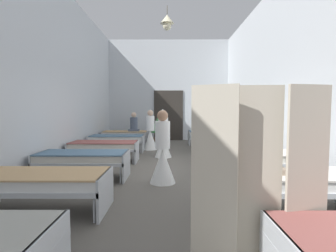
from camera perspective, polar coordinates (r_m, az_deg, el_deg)
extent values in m
cube|color=#59544C|center=(6.36, -0.08, -10.17)|extent=(6.32, 12.52, 0.10)
cube|color=silver|center=(12.27, 0.11, 8.09)|extent=(6.12, 0.20, 4.82)
cube|color=silver|center=(6.92, -25.92, 11.09)|extent=(0.20, 11.92, 4.82)
cube|color=silver|center=(6.89, 25.90, 11.13)|extent=(0.20, 11.92, 4.82)
cube|color=#2D2823|center=(12.11, 0.10, 2.42)|extent=(1.40, 0.06, 2.40)
cylinder|color=brown|center=(8.86, -0.19, 24.94)|extent=(0.02, 0.02, 0.27)
cone|color=beige|center=(8.76, -0.19, 23.19)|extent=(0.44, 0.44, 0.28)
sphere|color=beige|center=(8.69, -0.19, 21.83)|extent=(0.28, 0.28, 0.28)
cylinder|color=#B7BCC1|center=(3.58, -16.47, -17.88)|extent=(0.03, 0.03, 0.34)
cylinder|color=#B7BCC1|center=(4.23, -13.57, -14.39)|extent=(0.03, 0.03, 0.34)
cube|color=#B7BCC1|center=(4.14, -26.90, -12.11)|extent=(1.90, 0.84, 0.07)
cube|color=#B7BCC1|center=(3.85, -14.03, -14.41)|extent=(0.04, 0.84, 0.57)
cube|color=white|center=(4.12, -26.94, -10.70)|extent=(1.82, 0.78, 0.14)
cube|color=tan|center=(4.10, -26.97, -9.59)|extent=(1.86, 0.82, 0.02)
cylinder|color=#B7BCC1|center=(3.56, 15.75, -18.00)|extent=(0.03, 0.03, 0.34)
cylinder|color=#B7BCC1|center=(4.21, 13.06, -14.46)|extent=(0.03, 0.03, 0.34)
cylinder|color=#B7BCC1|center=(4.89, 33.88, -12.43)|extent=(0.03, 0.03, 0.34)
cube|color=#B7BCC1|center=(4.11, 26.46, -12.23)|extent=(1.90, 0.84, 0.07)
cube|color=#B7BCC1|center=(3.83, 13.41, -14.49)|extent=(0.04, 0.84, 0.57)
cube|color=white|center=(4.08, 26.50, -10.82)|extent=(1.82, 0.78, 0.14)
cube|color=beige|center=(4.06, 26.54, -9.69)|extent=(1.86, 0.82, 0.02)
cylinder|color=#B7BCC1|center=(5.78, -28.23, -9.79)|extent=(0.03, 0.03, 0.34)
cylinder|color=#B7BCC1|center=(6.41, -25.13, -8.40)|extent=(0.03, 0.03, 0.34)
cylinder|color=#B7BCC1|center=(5.20, -10.80, -10.91)|extent=(0.03, 0.03, 0.34)
cylinder|color=#B7BCC1|center=(5.89, -9.44, -9.16)|extent=(0.03, 0.03, 0.34)
cube|color=#B7BCC1|center=(5.72, -18.78, -7.59)|extent=(1.90, 0.84, 0.07)
cube|color=#B7BCC1|center=(6.10, -27.14, -7.95)|extent=(0.04, 0.84, 0.57)
cube|color=#B7BCC1|center=(5.50, -9.46, -8.82)|extent=(0.04, 0.84, 0.57)
cube|color=silver|center=(5.70, -18.81, -6.56)|extent=(1.82, 0.78, 0.14)
cube|color=slate|center=(5.68, -18.82, -5.75)|extent=(1.86, 0.82, 0.02)
cylinder|color=#B7BCC1|center=(5.18, 10.49, -10.95)|extent=(0.03, 0.03, 0.34)
cylinder|color=#B7BCC1|center=(5.87, 9.23, -9.19)|extent=(0.03, 0.03, 0.34)
cylinder|color=#B7BCC1|center=(5.75, 28.09, -9.87)|extent=(0.03, 0.03, 0.34)
cylinder|color=#B7BCC1|center=(6.38, 25.05, -8.46)|extent=(0.03, 0.03, 0.34)
cube|color=#B7BCC1|center=(5.69, 18.60, -7.64)|extent=(1.90, 0.84, 0.07)
cube|color=#B7BCC1|center=(5.49, 9.21, -8.84)|extent=(0.04, 0.84, 0.57)
cube|color=#B7BCC1|center=(6.06, 27.04, -8.01)|extent=(0.04, 0.84, 0.57)
cube|color=silver|center=(5.67, 18.62, -6.60)|extent=(1.82, 0.78, 0.14)
cube|color=beige|center=(5.66, 18.63, -5.78)|extent=(1.86, 0.82, 0.02)
cylinder|color=#B7BCC1|center=(7.34, -21.64, -6.80)|extent=(0.03, 0.03, 0.34)
cylinder|color=#B7BCC1|center=(8.00, -19.71, -5.90)|extent=(0.03, 0.03, 0.34)
cylinder|color=#B7BCC1|center=(6.88, -7.97, -7.26)|extent=(0.03, 0.03, 0.34)
cylinder|color=#B7BCC1|center=(7.59, -7.19, -6.23)|extent=(0.03, 0.03, 0.34)
cube|color=#B7BCC1|center=(7.37, -14.32, -4.99)|extent=(1.90, 0.84, 0.07)
cube|color=#B7BCC1|center=(7.67, -21.08, -5.45)|extent=(0.04, 0.84, 0.57)
cube|color=#B7BCC1|center=(7.21, -7.09, -5.81)|extent=(0.04, 0.84, 0.57)
cube|color=silver|center=(7.35, -14.33, -4.18)|extent=(1.82, 0.78, 0.14)
cube|color=#8C4C47|center=(7.34, -14.34, -3.55)|extent=(1.86, 0.82, 0.02)
cylinder|color=#B7BCC1|center=(6.87, 7.89, -7.27)|extent=(0.03, 0.03, 0.34)
cylinder|color=#B7BCC1|center=(7.58, 7.16, -6.24)|extent=(0.03, 0.03, 0.34)
cylinder|color=#B7BCC1|center=(7.31, 21.64, -6.84)|extent=(0.03, 0.03, 0.34)
cylinder|color=#B7BCC1|center=(7.97, 19.75, -5.93)|extent=(0.03, 0.03, 0.34)
cube|color=#B7BCC1|center=(7.35, 14.29, -5.01)|extent=(1.90, 0.84, 0.07)
cube|color=#B7BCC1|center=(7.20, 7.04, -5.82)|extent=(0.04, 0.84, 0.57)
cube|color=#B7BCC1|center=(7.64, 21.09, -5.49)|extent=(0.04, 0.84, 0.57)
cube|color=silver|center=(7.33, 14.30, -4.20)|extent=(1.82, 0.78, 0.14)
cube|color=slate|center=(7.32, 14.31, -3.57)|extent=(1.86, 0.82, 0.02)
cylinder|color=#B7BCC1|center=(8.96, -17.45, -4.83)|extent=(0.03, 0.03, 0.34)
cylinder|color=#B7BCC1|center=(9.65, -16.14, -4.21)|extent=(0.03, 0.03, 0.34)
cylinder|color=#B7BCC1|center=(8.60, -6.29, -5.04)|extent=(0.03, 0.03, 0.34)
cylinder|color=#B7BCC1|center=(9.31, -5.78, -4.37)|extent=(0.03, 0.03, 0.34)
cube|color=#B7BCC1|center=(9.06, -11.52, -3.33)|extent=(1.90, 0.84, 0.07)
cube|color=#B7BCC1|center=(9.31, -17.14, -3.79)|extent=(0.04, 0.84, 0.57)
cube|color=#B7BCC1|center=(8.93, -5.65, -3.95)|extent=(0.04, 0.84, 0.57)
cube|color=white|center=(9.05, -11.53, -2.67)|extent=(1.82, 0.78, 0.14)
cube|color=slate|center=(9.04, -11.54, -2.16)|extent=(1.86, 0.82, 0.02)
cylinder|color=#B7BCC1|center=(8.59, 6.34, -5.05)|extent=(0.03, 0.03, 0.34)
cylinder|color=#B7BCC1|center=(9.30, 5.87, -4.37)|extent=(0.03, 0.03, 0.34)
cylinder|color=#B7BCC1|center=(8.94, 17.54, -4.85)|extent=(0.03, 0.03, 0.34)
cylinder|color=#B7BCC1|center=(9.62, 16.27, -4.23)|extent=(0.03, 0.03, 0.34)
cube|color=#B7BCC1|center=(9.04, 11.60, -3.35)|extent=(1.90, 0.84, 0.07)
cube|color=#B7BCC1|center=(8.92, 5.72, -3.96)|extent=(0.04, 0.84, 0.57)
cube|color=#B7BCC1|center=(9.28, 17.25, -3.81)|extent=(0.04, 0.84, 0.57)
cube|color=white|center=(9.03, 11.61, -2.69)|extent=(1.82, 0.78, 0.14)
cube|color=slate|center=(9.02, 11.62, -2.17)|extent=(1.86, 0.82, 0.02)
cylinder|color=#B7BCC1|center=(10.63, -14.57, -3.45)|extent=(0.03, 0.03, 0.34)
cylinder|color=#B7BCC1|center=(11.32, -13.64, -3.00)|extent=(0.03, 0.03, 0.34)
cylinder|color=#B7BCC1|center=(10.32, -5.18, -3.56)|extent=(0.03, 0.03, 0.34)
cylinder|color=#B7BCC1|center=(11.04, -4.82, -3.09)|extent=(0.03, 0.03, 0.34)
cube|color=#B7BCC1|center=(10.77, -9.61, -2.20)|extent=(1.90, 0.84, 0.07)
cube|color=#B7BCC1|center=(10.98, -14.40, -2.61)|extent=(0.04, 0.84, 0.57)
cube|color=#B7BCC1|center=(10.66, -4.67, -2.69)|extent=(0.04, 0.84, 0.57)
cube|color=white|center=(10.76, -9.62, -1.64)|extent=(1.82, 0.78, 0.14)
cube|color=tan|center=(10.75, -9.62, -1.20)|extent=(1.86, 0.82, 0.02)
cylinder|color=#B7BCC1|center=(10.32, 5.31, -3.57)|extent=(0.03, 0.03, 0.34)
cylinder|color=#B7BCC1|center=(11.03, 4.99, -3.09)|extent=(0.03, 0.03, 0.34)
cylinder|color=#B7BCC1|center=(10.61, 14.73, -3.47)|extent=(0.03, 0.03, 0.34)
cylinder|color=#B7BCC1|center=(11.30, 13.82, -3.02)|extent=(0.03, 0.03, 0.34)
cube|color=#B7BCC1|center=(10.76, 9.78, -2.20)|extent=(1.90, 0.84, 0.07)
cube|color=#B7BCC1|center=(10.65, 4.83, -2.70)|extent=(0.04, 0.84, 0.57)
cube|color=#B7BCC1|center=(10.96, 14.58, -2.63)|extent=(0.04, 0.84, 0.57)
cube|color=white|center=(10.75, 9.78, -1.65)|extent=(1.82, 0.78, 0.14)
cube|color=slate|center=(10.74, 9.79, -1.21)|extent=(1.86, 0.82, 0.02)
cone|color=white|center=(9.30, -4.03, -3.24)|extent=(0.52, 0.52, 0.70)
cylinder|color=white|center=(9.25, -4.04, 0.61)|extent=(0.30, 0.30, 0.55)
sphere|color=beige|center=(9.24, -4.06, 2.99)|extent=(0.22, 0.22, 0.22)
cone|color=white|center=(9.23, -4.06, 3.47)|extent=(0.18, 0.18, 0.10)
cone|color=white|center=(7.79, -1.12, -4.59)|extent=(0.52, 0.52, 0.70)
cylinder|color=white|center=(7.72, -1.13, 0.00)|extent=(0.30, 0.30, 0.55)
sphere|color=tan|center=(7.71, -1.13, 2.86)|extent=(0.22, 0.22, 0.22)
cone|color=white|center=(7.71, -1.13, 3.43)|extent=(0.18, 0.18, 0.10)
cone|color=white|center=(5.11, -1.24, -9.02)|extent=(0.52, 0.52, 0.70)
cylinder|color=white|center=(5.01, -1.25, -2.03)|extent=(0.30, 0.30, 0.55)
sphere|color=#A87A5B|center=(4.98, -1.25, 2.37)|extent=(0.22, 0.22, 0.22)
cone|color=white|center=(4.98, -1.25, 3.26)|extent=(0.18, 0.18, 0.10)
cylinder|color=#515B70|center=(10.68, -7.79, 0.41)|extent=(0.32, 0.32, 0.58)
cube|color=#515B70|center=(10.70, -7.77, -0.93)|extent=(0.44, 0.44, 0.08)
sphere|color=beige|center=(10.67, -7.81, 2.55)|extent=(0.22, 0.22, 0.22)
cylinder|color=gray|center=(3.92, 21.65, -5.54)|extent=(0.32, 0.32, 0.58)
cube|color=gray|center=(3.97, 21.56, -9.11)|extent=(0.44, 0.44, 0.08)
sphere|color=tan|center=(3.88, 21.79, 0.30)|extent=(0.22, 0.22, 0.22)
cylinder|color=brown|center=(9.87, -2.42, -3.74)|extent=(0.32, 0.32, 0.39)
cylinder|color=brown|center=(9.84, -2.42, -2.04)|extent=(0.06, 0.06, 0.20)
cone|color=#3D7A42|center=(9.81, -2.43, 0.25)|extent=(0.54, 0.54, 0.59)
cube|color=#BCB29E|center=(2.34, 10.39, -11.90)|extent=(0.40, 0.19, 1.70)
cube|color=#BCB29E|center=(2.50, 19.83, -11.03)|extent=(0.42, 0.07, 1.70)
cube|color=#BCB29E|center=(2.62, 29.13, -10.63)|extent=(0.42, 0.12, 1.70)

